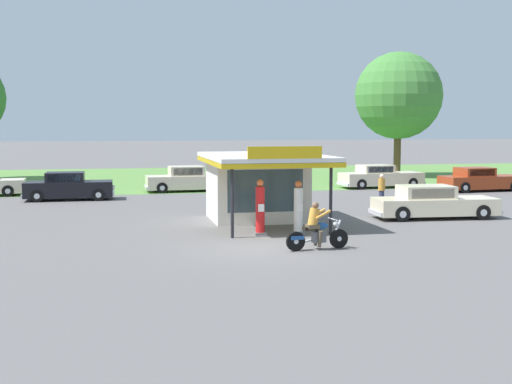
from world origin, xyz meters
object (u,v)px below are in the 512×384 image
at_px(gas_pump_nearside, 260,210).
at_px(bystander_strolling_foreground, 382,190).
at_px(gas_pump_offside, 298,209).
at_px(parked_car_back_row_left, 68,187).
at_px(motorcycle_with_rider, 316,230).
at_px(parked_car_back_row_centre_right, 480,180).
at_px(parked_car_back_row_far_right, 189,180).
at_px(featured_classic_sedan, 433,203).
at_px(parked_car_back_row_centre, 380,177).

height_order(gas_pump_nearside, bystander_strolling_foreground, gas_pump_nearside).
bearing_deg(gas_pump_offside, bystander_strolling_foreground, 47.79).
relative_size(gas_pump_nearside, bystander_strolling_foreground, 1.25).
height_order(gas_pump_nearside, parked_car_back_row_left, gas_pump_nearside).
height_order(motorcycle_with_rider, parked_car_back_row_centre_right, motorcycle_with_rider).
bearing_deg(parked_car_back_row_far_right, featured_classic_sedan, -57.24).
relative_size(gas_pump_nearside, parked_car_back_row_centre_right, 0.38).
xyz_separation_m(featured_classic_sedan, parked_car_back_row_centre_right, (8.49, 10.49, 0.01)).
bearing_deg(parked_car_back_row_far_right, parked_car_back_row_centre, -1.03).
distance_m(gas_pump_nearside, parked_car_back_row_centre, 20.31).
xyz_separation_m(parked_car_back_row_centre, parked_car_back_row_far_right, (-12.42, 0.22, 0.02)).
relative_size(gas_pump_nearside, gas_pump_offside, 1.04).
bearing_deg(gas_pump_nearside, gas_pump_offside, -0.00).
relative_size(gas_pump_offside, motorcycle_with_rider, 0.91).
xyz_separation_m(featured_classic_sedan, parked_car_back_row_far_right, (-9.08, 14.12, 0.04)).
xyz_separation_m(parked_car_back_row_centre, parked_car_back_row_centre_right, (5.15, -3.40, -0.01)).
relative_size(gas_pump_offside, parked_car_back_row_centre_right, 0.37).
xyz_separation_m(featured_classic_sedan, parked_car_back_row_left, (-16.01, 10.76, 0.04)).
xyz_separation_m(parked_car_back_row_far_right, bystander_strolling_foreground, (8.41, -10.00, 0.17)).
distance_m(gas_pump_nearside, motorcycle_with_rider, 3.48).
relative_size(featured_classic_sedan, parked_car_back_row_centre_right, 1.04).
relative_size(parked_car_back_row_left, parked_car_back_row_centre_right, 0.90).
bearing_deg(motorcycle_with_rider, parked_car_back_row_centre_right, 46.44).
distance_m(parked_car_back_row_left, bystander_strolling_foreground, 16.72).
xyz_separation_m(motorcycle_with_rider, parked_car_back_row_far_right, (-1.90, 20.11, 0.05)).
xyz_separation_m(parked_car_back_row_centre, parked_car_back_row_left, (-19.35, -3.13, 0.02)).
xyz_separation_m(gas_pump_nearside, parked_car_back_row_left, (-7.67, 13.48, -0.25)).
height_order(parked_car_back_row_far_right, bystander_strolling_foreground, bystander_strolling_foreground).
bearing_deg(parked_car_back_row_centre_right, parked_car_back_row_centre, 146.54).
bearing_deg(parked_car_back_row_centre_right, parked_car_back_row_left, 179.37).
bearing_deg(parked_car_back_row_left, gas_pump_offside, -55.88).
height_order(gas_pump_nearside, motorcycle_with_rider, gas_pump_nearside).
distance_m(featured_classic_sedan, parked_car_back_row_centre, 14.29).
bearing_deg(parked_car_back_row_left, gas_pump_nearside, -60.37).
distance_m(parked_car_back_row_centre, parked_car_back_row_far_right, 12.43).
xyz_separation_m(gas_pump_offside, parked_car_back_row_centre_right, (15.36, 13.21, -0.24)).
height_order(gas_pump_nearside, parked_car_back_row_centre, gas_pump_nearside).
bearing_deg(gas_pump_nearside, bystander_strolling_foreground, 41.71).
bearing_deg(parked_car_back_row_left, parked_car_back_row_centre_right, -0.63).
bearing_deg(parked_car_back_row_far_right, parked_car_back_row_centre_right, -11.66).
xyz_separation_m(gas_pump_offside, featured_classic_sedan, (6.87, 2.72, -0.25)).
height_order(gas_pump_offside, motorcycle_with_rider, gas_pump_offside).
bearing_deg(parked_car_back_row_left, parked_car_back_row_far_right, 25.84).
xyz_separation_m(gas_pump_nearside, motorcycle_with_rider, (1.16, -3.27, -0.29)).
distance_m(parked_car_back_row_centre_right, bystander_strolling_foreground, 11.16).
bearing_deg(parked_car_back_row_centre, bystander_strolling_foreground, -112.31).
relative_size(parked_car_back_row_far_right, bystander_strolling_foreground, 3.31).
bearing_deg(gas_pump_nearside, motorcycle_with_rider, -70.50).
xyz_separation_m(parked_car_back_row_left, parked_car_back_row_centre_right, (24.50, -0.27, -0.03)).
distance_m(motorcycle_with_rider, parked_car_back_row_left, 18.93).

